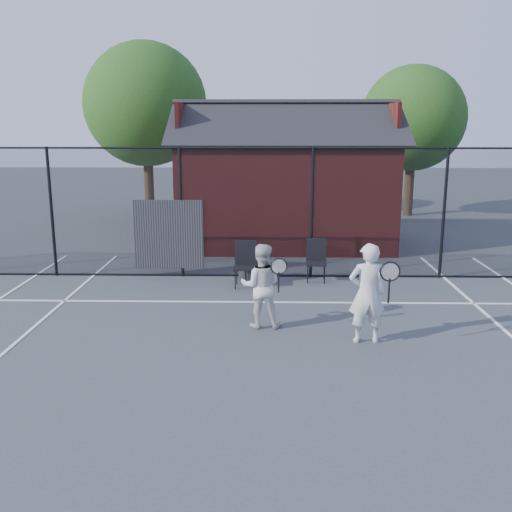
{
  "coord_description": "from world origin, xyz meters",
  "views": [
    {
      "loc": [
        0.0,
        -7.93,
        3.47
      ],
      "look_at": [
        -0.22,
        2.37,
        1.1
      ],
      "focal_mm": 40.0,
      "sensor_mm": 36.0,
      "label": 1
    }
  ],
  "objects_px": {
    "chair_right": "(245,265)",
    "waste_bin": "(248,267)",
    "player_back": "(261,286)",
    "clubhouse": "(285,189)",
    "player_front": "(367,293)",
    "chair_left": "(316,261)"
  },
  "relations": [
    {
      "from": "clubhouse",
      "to": "player_back",
      "type": "height_order",
      "value": "clubhouse"
    },
    {
      "from": "chair_left",
      "to": "clubhouse",
      "type": "bearing_deg",
      "value": 101.26
    },
    {
      "from": "player_back",
      "to": "chair_left",
      "type": "height_order",
      "value": "player_back"
    },
    {
      "from": "player_front",
      "to": "clubhouse",
      "type": "bearing_deg",
      "value": 97.78
    },
    {
      "from": "player_front",
      "to": "chair_left",
      "type": "xyz_separation_m",
      "value": [
        -0.51,
        3.69,
        -0.36
      ]
    },
    {
      "from": "chair_left",
      "to": "waste_bin",
      "type": "height_order",
      "value": "chair_left"
    },
    {
      "from": "clubhouse",
      "to": "chair_right",
      "type": "relative_size",
      "value": 6.62
    },
    {
      "from": "chair_left",
      "to": "chair_right",
      "type": "relative_size",
      "value": 0.96
    },
    {
      "from": "player_back",
      "to": "chair_left",
      "type": "relative_size",
      "value": 1.58
    },
    {
      "from": "chair_right",
      "to": "player_back",
      "type": "bearing_deg",
      "value": -79.27
    },
    {
      "from": "player_back",
      "to": "chair_left",
      "type": "distance_m",
      "value": 3.24
    },
    {
      "from": "player_back",
      "to": "chair_left",
      "type": "xyz_separation_m",
      "value": [
        1.21,
        2.99,
        -0.28
      ]
    },
    {
      "from": "clubhouse",
      "to": "player_back",
      "type": "bearing_deg",
      "value": -94.74
    },
    {
      "from": "chair_right",
      "to": "waste_bin",
      "type": "height_order",
      "value": "chair_right"
    },
    {
      "from": "chair_right",
      "to": "waste_bin",
      "type": "bearing_deg",
      "value": 85.67
    },
    {
      "from": "player_front",
      "to": "chair_left",
      "type": "distance_m",
      "value": 3.74
    },
    {
      "from": "clubhouse",
      "to": "chair_right",
      "type": "height_order",
      "value": "clubhouse"
    },
    {
      "from": "player_back",
      "to": "waste_bin",
      "type": "relative_size",
      "value": 2.33
    },
    {
      "from": "player_front",
      "to": "waste_bin",
      "type": "xyz_separation_m",
      "value": [
        -2.05,
        3.69,
        -0.51
      ]
    },
    {
      "from": "chair_right",
      "to": "waste_bin",
      "type": "relative_size",
      "value": 1.54
    },
    {
      "from": "waste_bin",
      "to": "chair_left",
      "type": "bearing_deg",
      "value": 0.0
    },
    {
      "from": "clubhouse",
      "to": "chair_left",
      "type": "height_order",
      "value": "clubhouse"
    }
  ]
}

